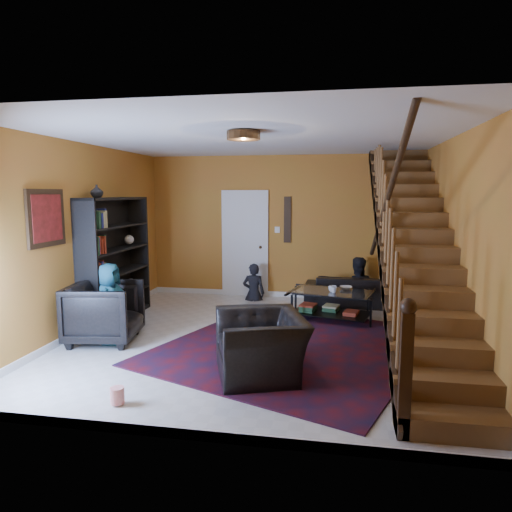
# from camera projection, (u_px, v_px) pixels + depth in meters

# --- Properties ---
(floor) EXTENTS (5.50, 5.50, 0.00)m
(floor) POSITION_uv_depth(u_px,v_px,m) (255.00, 339.00, 6.51)
(floor) COLOR beige
(floor) RESTS_ON ground
(room) EXTENTS (5.50, 5.50, 5.50)m
(room) POSITION_uv_depth(u_px,v_px,m) (195.00, 308.00, 8.04)
(room) COLOR #B86629
(room) RESTS_ON ground
(staircase) EXTENTS (0.95, 5.02, 3.18)m
(staircase) POSITION_uv_depth(u_px,v_px,m) (415.00, 245.00, 5.95)
(staircase) COLOR brown
(staircase) RESTS_ON floor
(bookshelf) EXTENTS (0.35, 1.80, 2.00)m
(bookshelf) POSITION_uv_depth(u_px,v_px,m) (116.00, 262.00, 7.38)
(bookshelf) COLOR black
(bookshelf) RESTS_ON floor
(door) EXTENTS (0.82, 0.05, 2.05)m
(door) POSITION_uv_depth(u_px,v_px,m) (245.00, 245.00, 9.15)
(door) COLOR silver
(door) RESTS_ON floor
(framed_picture) EXTENTS (0.04, 0.74, 0.74)m
(framed_picture) POSITION_uv_depth(u_px,v_px,m) (46.00, 218.00, 5.84)
(framed_picture) COLOR maroon
(framed_picture) RESTS_ON room
(wall_hanging) EXTENTS (0.14, 0.03, 0.90)m
(wall_hanging) POSITION_uv_depth(u_px,v_px,m) (287.00, 220.00, 8.94)
(wall_hanging) COLOR black
(wall_hanging) RESTS_ON room
(ceiling_fixture) EXTENTS (0.40, 0.40, 0.10)m
(ceiling_fixture) POSITION_uv_depth(u_px,v_px,m) (243.00, 135.00, 5.36)
(ceiling_fixture) COLOR #3F2814
(ceiling_fixture) RESTS_ON room
(rug) EXTENTS (4.19, 4.45, 0.02)m
(rug) POSITION_uv_depth(u_px,v_px,m) (294.00, 346.00, 6.20)
(rug) COLOR #450C12
(rug) RESTS_ON floor
(sofa) EXTENTS (1.92, 0.80, 0.55)m
(sofa) POSITION_uv_depth(u_px,v_px,m) (357.00, 290.00, 8.46)
(sofa) COLOR black
(sofa) RESTS_ON floor
(armchair_left) EXTENTS (1.05, 1.03, 0.84)m
(armchair_left) POSITION_uv_depth(u_px,v_px,m) (105.00, 312.00, 6.35)
(armchair_left) COLOR black
(armchair_left) RESTS_ON floor
(armchair_right) EXTENTS (1.25, 1.34, 0.70)m
(armchair_right) POSITION_uv_depth(u_px,v_px,m) (261.00, 345.00, 5.18)
(armchair_right) COLOR black
(armchair_right) RESTS_ON floor
(person_adult_a) EXTENTS (0.44, 0.30, 1.17)m
(person_adult_a) POSITION_uv_depth(u_px,v_px,m) (254.00, 293.00, 8.86)
(person_adult_a) COLOR black
(person_adult_a) RESTS_ON sofa
(person_adult_b) EXTENTS (0.71, 0.58, 1.34)m
(person_adult_b) POSITION_uv_depth(u_px,v_px,m) (357.00, 293.00, 8.51)
(person_adult_b) COLOR black
(person_adult_b) RESTS_ON sofa
(person_child) EXTENTS (0.38, 0.56, 1.12)m
(person_child) POSITION_uv_depth(u_px,v_px,m) (110.00, 303.00, 6.28)
(person_child) COLOR #19505F
(person_child) RESTS_ON armchair_left
(coffee_table) EXTENTS (1.43, 1.04, 0.49)m
(coffee_table) POSITION_uv_depth(u_px,v_px,m) (331.00, 303.00, 7.43)
(coffee_table) COLOR black
(coffee_table) RESTS_ON floor
(cup_a) EXTENTS (0.16, 0.16, 0.10)m
(cup_a) POSITION_uv_depth(u_px,v_px,m) (333.00, 289.00, 7.34)
(cup_a) COLOR #999999
(cup_a) RESTS_ON coffee_table
(cup_b) EXTENTS (0.10, 0.10, 0.09)m
(cup_b) POSITION_uv_depth(u_px,v_px,m) (334.00, 290.00, 7.27)
(cup_b) COLOR #999999
(cup_b) RESTS_ON coffee_table
(bowl) EXTENTS (0.23, 0.23, 0.05)m
(bowl) POSITION_uv_depth(u_px,v_px,m) (346.00, 288.00, 7.55)
(bowl) COLOR #999999
(bowl) RESTS_ON coffee_table
(vase) EXTENTS (0.18, 0.18, 0.19)m
(vase) POSITION_uv_depth(u_px,v_px,m) (97.00, 191.00, 6.74)
(vase) COLOR #999999
(vase) RESTS_ON bookshelf
(popcorn_bucket) EXTENTS (0.17, 0.17, 0.16)m
(popcorn_bucket) POSITION_uv_depth(u_px,v_px,m) (117.00, 395.00, 4.47)
(popcorn_bucket) COLOR red
(popcorn_bucket) RESTS_ON rug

